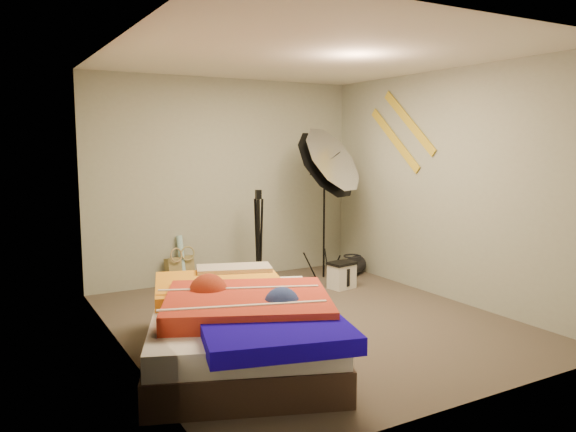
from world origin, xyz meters
TOP-DOWN VIEW (x-y plane):
  - floor at (0.00, 0.00)m, footprint 4.00×4.00m
  - ceiling at (0.00, 0.00)m, footprint 4.00×4.00m
  - wall_back at (0.00, 2.00)m, footprint 3.50×0.00m
  - wall_front at (0.00, -2.00)m, footprint 3.50×0.00m
  - wall_left at (-1.75, 0.00)m, footprint 0.00×4.00m
  - wall_right at (1.75, 0.00)m, footprint 0.00×4.00m
  - tote_bag at (-0.66, 1.90)m, footprint 0.38×0.23m
  - wrapping_roll at (-0.63, 1.90)m, footprint 0.10×0.18m
  - camera_case at (0.98, 0.86)m, footprint 0.32×0.26m
  - duffel_bag at (1.48, 1.34)m, footprint 0.44×0.39m
  - wall_stripe_upper at (1.73, 0.60)m, footprint 0.02×0.91m
  - wall_stripe_lower at (1.73, 0.85)m, footprint 0.02×0.91m
  - bed at (-0.99, -0.57)m, footprint 1.97×2.41m
  - photo_umbrella at (0.99, 1.26)m, footprint 1.02×0.99m
  - camera_tripod at (0.20, 1.49)m, footprint 0.07×0.07m

SIDE VIEW (x-z plane):
  - floor at x=0.00m, z-range 0.00..0.00m
  - duffel_bag at x=1.48m, z-range 0.00..0.23m
  - camera_case at x=0.98m, z-range 0.00..0.29m
  - tote_bag at x=-0.66m, z-range -0.01..0.36m
  - bed at x=-0.99m, z-range 0.00..0.58m
  - wrapping_roll at x=-0.63m, z-range 0.00..0.61m
  - camera_tripod at x=0.20m, z-range 0.08..1.24m
  - wall_back at x=0.00m, z-range -0.50..3.00m
  - wall_front at x=0.00m, z-range -0.50..3.00m
  - wall_left at x=-1.75m, z-range -0.75..3.25m
  - wall_right at x=1.75m, z-range -0.75..3.25m
  - photo_umbrella at x=0.99m, z-range 0.44..2.44m
  - wall_stripe_lower at x=1.73m, z-range 1.36..2.14m
  - wall_stripe_upper at x=1.73m, z-range 1.56..2.34m
  - ceiling at x=0.00m, z-range 2.50..2.50m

